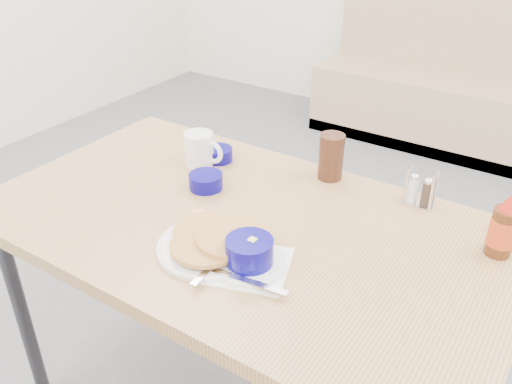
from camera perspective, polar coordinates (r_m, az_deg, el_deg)
The scene contains 11 objects.
booth_bench at distance 3.78m, azimuth 21.36°, elevation 9.68°, with size 1.90×0.56×1.22m.
dining_table at distance 1.47m, azimuth -1.57°, elevation -4.97°, with size 1.40×0.80×0.76m.
pancake_plate at distance 1.32m, azimuth -4.52°, elevation -5.27°, with size 0.27×0.28×0.05m.
coffee_mug at distance 1.70m, azimuth -5.90°, elevation 4.56°, with size 0.13×0.09×0.10m.
grits_setting at distance 1.25m, azimuth -0.70°, elevation -6.70°, with size 0.25×0.23×0.08m.
creamer_bowl at distance 1.73m, azimuth -3.99°, elevation 3.97°, with size 0.09×0.09×0.04m.
butter_bowl at distance 1.57m, azimuth -5.30°, elevation 1.13°, with size 0.10×0.10×0.04m.
amber_tumbler at distance 1.62m, azimuth 7.90°, elevation 3.70°, with size 0.07×0.07×0.14m, color #371D11.
condiment_caddy at distance 1.55m, azimuth 16.86°, elevation -0.01°, with size 0.09×0.05×0.10m.
syrup_bottle at distance 1.40m, azimuth 24.57°, elevation -3.52°, with size 0.06×0.06×0.16m.
sugar_wrapper at distance 1.47m, azimuth -6.14°, elevation -2.05°, with size 0.04×0.02×0.00m, color #FE8754.
Camera 1 is at (0.69, -0.73, 1.54)m, focal length 38.00 mm.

